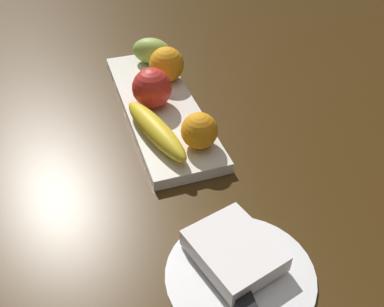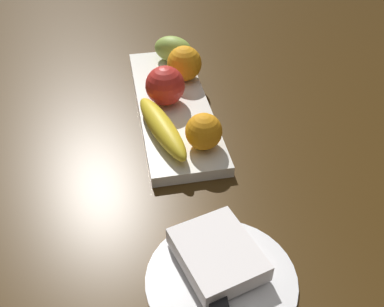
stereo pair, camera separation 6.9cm
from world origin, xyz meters
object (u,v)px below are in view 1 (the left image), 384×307
fruit_tray (160,107)px  orange_near_banana (199,131)px  orange_near_apple (167,64)px  grape_bunch (152,51)px  apple (152,88)px  banana (156,130)px  knife (243,300)px  dinner_plate (240,273)px  folded_napkin (234,250)px

fruit_tray → orange_near_banana: orange_near_banana is taller
orange_near_apple → grape_bunch: (0.08, 0.01, -0.01)m
apple → banana: size_ratio=0.39×
grape_bunch → knife: 0.62m
fruit_tray → grape_bunch: size_ratio=4.93×
knife → banana: bearing=6.7°
banana → knife: (-0.34, -0.02, -0.03)m
apple → knife: size_ratio=0.42×
banana → orange_near_banana: (-0.04, -0.07, 0.01)m
dinner_plate → apple: bearing=2.0°
grape_bunch → knife: size_ratio=0.49×
fruit_tray → knife: (-0.45, 0.02, 0.00)m
dinner_plate → folded_napkin: folded_napkin is taller
apple → grape_bunch: 0.17m
fruit_tray → orange_near_banana: (-0.15, -0.03, 0.04)m
fruit_tray → orange_near_banana: 0.16m
apple → orange_near_apple: bearing=-32.1°
orange_near_banana → grape_bunch: orange_near_banana is taller
fruit_tray → folded_napkin: (-0.38, 0.00, 0.01)m
apple → fruit_tray: bearing=-79.3°
grape_bunch → apple: bearing=166.0°
fruit_tray → grape_bunch: 0.17m
apple → dinner_plate: (-0.40, -0.01, -0.05)m
folded_napkin → knife: (-0.07, 0.02, -0.01)m
fruit_tray → knife: same height
orange_near_apple → folded_napkin: (-0.46, 0.04, -0.03)m
orange_near_apple → knife: bearing=174.2°
banana → orange_near_apple: (0.19, -0.08, 0.02)m
apple → orange_near_apple: size_ratio=1.05×
apple → folded_napkin: (-0.38, -0.01, -0.04)m
orange_near_banana → knife: 0.30m
grape_bunch → dinner_plate: bearing=177.2°
grape_bunch → dinner_plate: 0.57m
grape_bunch → folded_napkin: grape_bunch is taller
apple → orange_near_banana: size_ratio=1.21×
fruit_tray → orange_near_apple: 0.10m
banana → grape_bunch: size_ratio=2.24×
banana → folded_napkin: banana is taller
fruit_tray → apple: (-0.00, 0.01, 0.05)m
orange_near_banana → grape_bunch: size_ratio=0.73×
fruit_tray → dinner_plate: size_ratio=2.16×
banana → apple: bearing=154.4°
apple → grape_bunch: size_ratio=0.87×
fruit_tray → banana: size_ratio=2.20×
grape_bunch → orange_near_apple: bearing=-172.8°
fruit_tray → folded_napkin: 0.38m
banana → knife: banana is taller
fruit_tray → grape_bunch: bearing=-9.6°
orange_near_apple → dinner_plate: size_ratio=0.36×
apple → dinner_plate: size_ratio=0.38×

